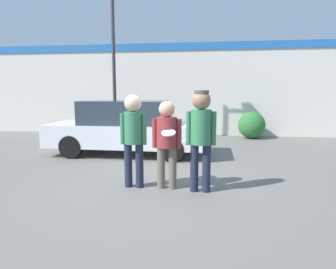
{
  "coord_description": "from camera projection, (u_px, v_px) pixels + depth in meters",
  "views": [
    {
      "loc": [
        1.07,
        -5.69,
        1.82
      ],
      "look_at": [
        0.27,
        -0.1,
        1.01
      ],
      "focal_mm": 32.0,
      "sensor_mm": 36.0,
      "label": 1
    }
  ],
  "objects": [
    {
      "name": "ground_plane",
      "position": [
        155.0,
        183.0,
        5.99
      ],
      "size": [
        56.0,
        56.0,
        0.0
      ],
      "primitive_type": "plane",
      "color": "#66635E"
    },
    {
      "name": "person_middle_with_frisbee",
      "position": [
        167.0,
        137.0,
        5.55
      ],
      "size": [
        0.55,
        0.58,
        1.65
      ],
      "color": "#665B4C",
      "rests_on": "ground"
    },
    {
      "name": "person_right",
      "position": [
        201.0,
        130.0,
        5.34
      ],
      "size": [
        0.54,
        0.37,
        1.84
      ],
      "color": "#1E2338",
      "rests_on": "ground"
    },
    {
      "name": "storefront_building",
      "position": [
        185.0,
        89.0,
        12.52
      ],
      "size": [
        24.0,
        0.22,
        3.79
      ],
      "color": "silver",
      "rests_on": "ground"
    },
    {
      "name": "person_left",
      "position": [
        133.0,
        133.0,
        5.61
      ],
      "size": [
        0.5,
        0.33,
        1.76
      ],
      "color": "#1E2338",
      "rests_on": "ground"
    },
    {
      "name": "shrub",
      "position": [
        252.0,
        125.0,
        11.65
      ],
      "size": [
        1.04,
        1.04,
        1.04
      ],
      "color": "#2D6B33",
      "rests_on": "ground"
    },
    {
      "name": "parked_car_near",
      "position": [
        127.0,
        128.0,
        8.71
      ],
      "size": [
        4.52,
        1.8,
        1.56
      ],
      "color": "silver",
      "rests_on": "ground"
    },
    {
      "name": "street_lamp",
      "position": [
        120.0,
        40.0,
        10.17
      ],
      "size": [
        1.33,
        0.35,
        5.78
      ],
      "color": "#38383D",
      "rests_on": "ground"
    }
  ]
}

